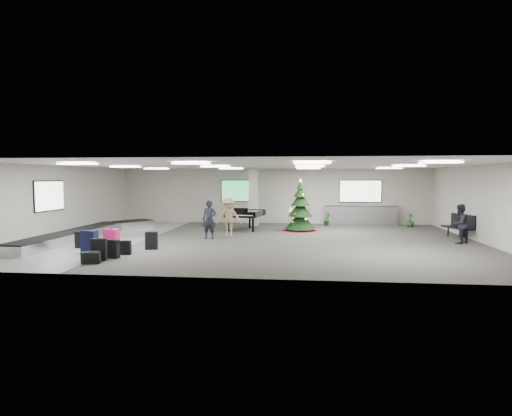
# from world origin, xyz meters

# --- Properties ---
(ground) EXTENTS (18.00, 18.00, 0.00)m
(ground) POSITION_xyz_m (0.00, 0.00, 0.00)
(ground) COLOR #383632
(ground) RESTS_ON ground
(room_envelope) EXTENTS (18.02, 14.02, 3.21)m
(room_envelope) POSITION_xyz_m (-0.38, 0.67, 2.33)
(room_envelope) COLOR #A09A92
(room_envelope) RESTS_ON ground
(baggage_carousel) EXTENTS (2.28, 9.71, 0.43)m
(baggage_carousel) POSITION_xyz_m (-7.84, -0.08, 0.21)
(baggage_carousel) COLOR silver
(baggage_carousel) RESTS_ON ground
(service_counter) EXTENTS (4.05, 0.65, 1.08)m
(service_counter) POSITION_xyz_m (5.00, 6.65, 0.55)
(service_counter) COLOR silver
(service_counter) RESTS_ON ground
(suitcase_0) EXTENTS (0.50, 0.33, 0.73)m
(suitcase_0) POSITION_xyz_m (-4.80, -5.02, 0.36)
(suitcase_0) COLOR black
(suitcase_0) RESTS_ON ground
(suitcase_1) EXTENTS (0.43, 0.29, 0.63)m
(suitcase_1) POSITION_xyz_m (-4.52, -4.59, 0.31)
(suitcase_1) COLOR black
(suitcase_1) RESTS_ON ground
(pink_suitcase) EXTENTS (0.54, 0.35, 0.83)m
(pink_suitcase) POSITION_xyz_m (-5.21, -3.22, 0.40)
(pink_suitcase) COLOR #E11D68
(pink_suitcase) RESTS_ON ground
(suitcase_3) EXTENTS (0.46, 0.30, 0.67)m
(suitcase_3) POSITION_xyz_m (-3.88, -2.75, 0.33)
(suitcase_3) COLOR black
(suitcase_3) RESTS_ON ground
(navy_suitcase) EXTENTS (0.56, 0.36, 0.83)m
(navy_suitcase) POSITION_xyz_m (-5.75, -3.83, 0.41)
(navy_suitcase) COLOR black
(navy_suitcase) RESTS_ON ground
(green_duffel) EXTENTS (0.59, 0.55, 0.38)m
(green_duffel) POSITION_xyz_m (-4.89, -5.44, 0.18)
(green_duffel) COLOR black
(green_duffel) RESTS_ON ground
(suitcase_7) EXTENTS (0.34, 0.19, 0.51)m
(suitcase_7) POSITION_xyz_m (-4.37, -3.92, 0.24)
(suitcase_7) COLOR black
(suitcase_7) RESTS_ON ground
(suitcase_8) EXTENTS (0.44, 0.27, 0.65)m
(suitcase_8) POSITION_xyz_m (-6.63, -2.75, 0.31)
(suitcase_8) COLOR black
(suitcase_8) RESTS_ON ground
(black_duffel) EXTENTS (0.59, 0.42, 0.37)m
(black_duffel) POSITION_xyz_m (-4.82, -5.50, 0.18)
(black_duffel) COLOR black
(black_duffel) RESTS_ON ground
(christmas_tree) EXTENTS (1.85, 1.85, 2.64)m
(christmas_tree) POSITION_xyz_m (1.60, 3.52, 0.90)
(christmas_tree) COLOR maroon
(christmas_tree) RESTS_ON ground
(grand_piano) EXTENTS (1.92, 2.31, 1.18)m
(grand_piano) POSITION_xyz_m (-1.21, 3.53, 0.84)
(grand_piano) COLOR black
(grand_piano) RESTS_ON ground
(bench) EXTENTS (0.99, 1.77, 1.06)m
(bench) POSITION_xyz_m (8.61, 1.52, 0.60)
(bench) COLOR black
(bench) RESTS_ON ground
(traveler_a) EXTENTS (0.65, 0.45, 1.69)m
(traveler_a) POSITION_xyz_m (-2.33, 0.17, 0.85)
(traveler_a) COLOR black
(traveler_a) RESTS_ON ground
(traveler_b) EXTENTS (1.21, 0.77, 1.77)m
(traveler_b) POSITION_xyz_m (-1.62, 1.01, 0.89)
(traveler_b) COLOR #97845D
(traveler_b) RESTS_ON ground
(traveler_bench) EXTENTS (0.99, 0.96, 1.60)m
(traveler_bench) POSITION_xyz_m (8.03, -0.05, 0.80)
(traveler_bench) COLOR black
(traveler_bench) RESTS_ON ground
(potted_plant_left) EXTENTS (0.53, 0.52, 0.75)m
(potted_plant_left) POSITION_xyz_m (3.06, 5.73, 0.37)
(potted_plant_left) COLOR #16471F
(potted_plant_left) RESTS_ON ground
(potted_plant_right) EXTENTS (0.48, 0.48, 0.75)m
(potted_plant_right) POSITION_xyz_m (7.54, 5.80, 0.37)
(potted_plant_right) COLOR #16471F
(potted_plant_right) RESTS_ON ground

